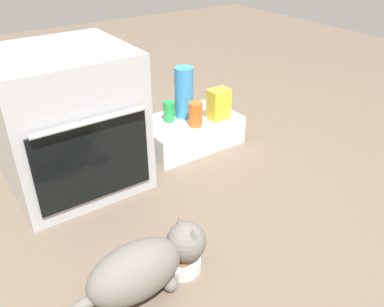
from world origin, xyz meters
The scene contains 9 objects.
ground centered at (0.00, 0.00, 0.00)m, with size 8.00×8.00×0.00m, color #6B5B4C.
oven centered at (-0.02, 0.48, 0.35)m, with size 0.62×0.62×0.69m.
pantry_cabinet centered at (0.68, 0.47, 0.09)m, with size 0.58×0.36×0.17m, color white.
food_bowl centered at (0.09, -0.35, 0.03)m, with size 0.14×0.14×0.08m.
cat centered at (-0.08, -0.36, 0.12)m, with size 0.76×0.22×0.22m.
soda_can centered at (0.57, 0.51, 0.23)m, with size 0.07×0.07×0.12m, color green.
snack_bag centered at (0.83, 0.38, 0.26)m, with size 0.12×0.09×0.18m, color yellow.
water_bottle centered at (0.68, 0.52, 0.32)m, with size 0.11×0.11×0.30m, color #388CD1.
sauce_jar centered at (0.66, 0.38, 0.24)m, with size 0.08×0.08×0.14m, color #D16023.
Camera 1 is at (-0.52, -1.29, 1.18)m, focal length 37.07 mm.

